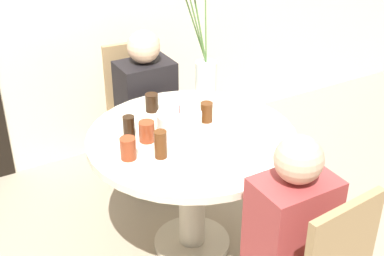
{
  "coord_description": "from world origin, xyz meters",
  "views": [
    {
      "loc": [
        -1.17,
        -2.04,
        2.06
      ],
      "look_at": [
        0.0,
        0.0,
        0.76
      ],
      "focal_mm": 50.0,
      "sensor_mm": 36.0,
      "label": 1
    }
  ],
  "objects_px": {
    "flower_vase": "(204,67)",
    "drink_glass_0": "(129,127)",
    "birthday_cake": "(179,122)",
    "drink_glass_2": "(161,144)",
    "person_guest": "(147,114)",
    "chair_near_front": "(139,104)",
    "drink_glass_1": "(152,103)",
    "drink_glass_5": "(207,112)",
    "drink_glass_3": "(147,131)",
    "drink_glass_4": "(128,148)",
    "person_woman": "(289,249)",
    "side_plate": "(236,130)"
  },
  "relations": [
    {
      "from": "person_guest",
      "to": "drink_glass_3",
      "type": "bearing_deg",
      "value": -114.69
    },
    {
      "from": "side_plate",
      "to": "drink_glass_2",
      "type": "relative_size",
      "value": 1.49
    },
    {
      "from": "flower_vase",
      "to": "person_woman",
      "type": "distance_m",
      "value": 1.1
    },
    {
      "from": "side_plate",
      "to": "drink_glass_0",
      "type": "xyz_separation_m",
      "value": [
        -0.5,
        0.22,
        0.05
      ]
    },
    {
      "from": "flower_vase",
      "to": "drink_glass_5",
      "type": "distance_m",
      "value": 0.26
    },
    {
      "from": "drink_glass_2",
      "to": "person_guest",
      "type": "relative_size",
      "value": 0.13
    },
    {
      "from": "drink_glass_4",
      "to": "person_woman",
      "type": "relative_size",
      "value": 0.1
    },
    {
      "from": "drink_glass_1",
      "to": "drink_glass_3",
      "type": "bearing_deg",
      "value": -120.35
    },
    {
      "from": "flower_vase",
      "to": "drink_glass_0",
      "type": "xyz_separation_m",
      "value": [
        -0.51,
        -0.12,
        -0.18
      ]
    },
    {
      "from": "drink_glass_0",
      "to": "drink_glass_1",
      "type": "distance_m",
      "value": 0.3
    },
    {
      "from": "chair_near_front",
      "to": "drink_glass_3",
      "type": "xyz_separation_m",
      "value": [
        -0.32,
        -0.82,
        0.28
      ]
    },
    {
      "from": "side_plate",
      "to": "person_guest",
      "type": "relative_size",
      "value": 0.2
    },
    {
      "from": "chair_near_front",
      "to": "drink_glass_2",
      "type": "relative_size",
      "value": 6.43
    },
    {
      "from": "birthday_cake",
      "to": "person_guest",
      "type": "bearing_deg",
      "value": 79.7
    },
    {
      "from": "side_plate",
      "to": "flower_vase",
      "type": "bearing_deg",
      "value": 88.63
    },
    {
      "from": "chair_near_front",
      "to": "flower_vase",
      "type": "distance_m",
      "value": 0.77
    },
    {
      "from": "drink_glass_1",
      "to": "drink_glass_2",
      "type": "relative_size",
      "value": 0.73
    },
    {
      "from": "drink_glass_0",
      "to": "person_woman",
      "type": "distance_m",
      "value": 0.98
    },
    {
      "from": "drink_glass_4",
      "to": "drink_glass_3",
      "type": "bearing_deg",
      "value": 35.54
    },
    {
      "from": "person_woman",
      "to": "drink_glass_1",
      "type": "bearing_deg",
      "value": 96.68
    },
    {
      "from": "drink_glass_0",
      "to": "drink_glass_2",
      "type": "bearing_deg",
      "value": -78.96
    },
    {
      "from": "chair_near_front",
      "to": "birthday_cake",
      "type": "xyz_separation_m",
      "value": [
        -0.14,
        -0.82,
        0.28
      ]
    },
    {
      "from": "drink_glass_1",
      "to": "drink_glass_3",
      "type": "distance_m",
      "value": 0.33
    },
    {
      "from": "person_guest",
      "to": "chair_near_front",
      "type": "bearing_deg",
      "value": 83.64
    },
    {
      "from": "chair_near_front",
      "to": "person_guest",
      "type": "relative_size",
      "value": 0.85
    },
    {
      "from": "flower_vase",
      "to": "person_woman",
      "type": "bearing_deg",
      "value": -99.12
    },
    {
      "from": "drink_glass_2",
      "to": "drink_glass_3",
      "type": "bearing_deg",
      "value": 86.74
    },
    {
      "from": "drink_glass_2",
      "to": "drink_glass_3",
      "type": "height_order",
      "value": "drink_glass_2"
    },
    {
      "from": "drink_glass_3",
      "to": "drink_glass_4",
      "type": "xyz_separation_m",
      "value": [
        -0.15,
        -0.11,
        0.0
      ]
    },
    {
      "from": "drink_glass_0",
      "to": "drink_glass_3",
      "type": "relative_size",
      "value": 1.07
    },
    {
      "from": "side_plate",
      "to": "person_woman",
      "type": "height_order",
      "value": "person_woman"
    },
    {
      "from": "flower_vase",
      "to": "drink_glass_1",
      "type": "distance_m",
      "value": 0.35
    },
    {
      "from": "drink_glass_1",
      "to": "birthday_cake",
      "type": "bearing_deg",
      "value": -86.51
    },
    {
      "from": "drink_glass_4",
      "to": "flower_vase",
      "type": "bearing_deg",
      "value": 27.56
    },
    {
      "from": "drink_glass_3",
      "to": "person_woman",
      "type": "xyz_separation_m",
      "value": [
        0.29,
        -0.78,
        -0.28
      ]
    },
    {
      "from": "birthday_cake",
      "to": "flower_vase",
      "type": "relative_size",
      "value": 0.31
    },
    {
      "from": "birthday_cake",
      "to": "drink_glass_5",
      "type": "bearing_deg",
      "value": 9.62
    },
    {
      "from": "birthday_cake",
      "to": "drink_glass_0",
      "type": "bearing_deg",
      "value": 160.8
    },
    {
      "from": "drink_glass_1",
      "to": "drink_glass_2",
      "type": "xyz_separation_m",
      "value": [
        -0.18,
        -0.45,
        0.02
      ]
    },
    {
      "from": "chair_near_front",
      "to": "person_guest",
      "type": "height_order",
      "value": "person_guest"
    },
    {
      "from": "drink_glass_2",
      "to": "drink_glass_5",
      "type": "bearing_deg",
      "value": 28.17
    },
    {
      "from": "drink_glass_2",
      "to": "drink_glass_5",
      "type": "xyz_separation_m",
      "value": [
        0.37,
        0.2,
        -0.02
      ]
    },
    {
      "from": "drink_glass_5",
      "to": "person_woman",
      "type": "distance_m",
      "value": 0.86
    },
    {
      "from": "chair_near_front",
      "to": "drink_glass_1",
      "type": "xyz_separation_m",
      "value": [
        -0.15,
        -0.53,
        0.28
      ]
    },
    {
      "from": "drink_glass_2",
      "to": "person_guest",
      "type": "height_order",
      "value": "person_guest"
    },
    {
      "from": "drink_glass_1",
      "to": "flower_vase",
      "type": "bearing_deg",
      "value": -15.21
    },
    {
      "from": "drink_glass_4",
      "to": "person_woman",
      "type": "bearing_deg",
      "value": -57.11
    },
    {
      "from": "drink_glass_4",
      "to": "person_woman",
      "type": "xyz_separation_m",
      "value": [
        0.44,
        -0.68,
        -0.28
      ]
    },
    {
      "from": "chair_near_front",
      "to": "birthday_cake",
      "type": "bearing_deg",
      "value": -93.18
    },
    {
      "from": "drink_glass_3",
      "to": "person_guest",
      "type": "xyz_separation_m",
      "value": [
        0.3,
        0.66,
        -0.28
      ]
    }
  ]
}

